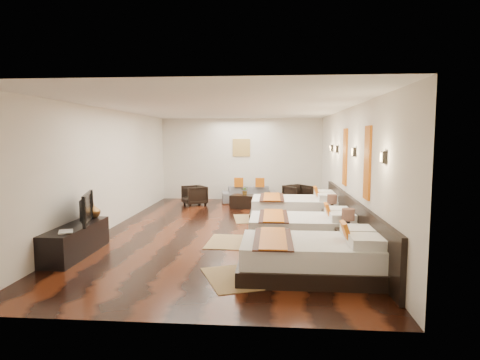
# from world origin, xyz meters

# --- Properties ---
(floor) EXTENTS (5.50, 9.50, 0.01)m
(floor) POSITION_xyz_m (0.00, 0.00, 0.00)
(floor) COLOR black
(floor) RESTS_ON ground
(ceiling) EXTENTS (5.50, 9.50, 0.01)m
(ceiling) POSITION_xyz_m (0.00, 0.00, 2.80)
(ceiling) COLOR white
(ceiling) RESTS_ON floor
(back_wall) EXTENTS (5.50, 0.01, 2.80)m
(back_wall) POSITION_xyz_m (0.00, 4.75, 1.40)
(back_wall) COLOR silver
(back_wall) RESTS_ON floor
(left_wall) EXTENTS (0.01, 9.50, 2.80)m
(left_wall) POSITION_xyz_m (-2.75, 0.00, 1.40)
(left_wall) COLOR silver
(left_wall) RESTS_ON floor
(right_wall) EXTENTS (0.01, 9.50, 2.80)m
(right_wall) POSITION_xyz_m (2.75, 0.00, 1.40)
(right_wall) COLOR silver
(right_wall) RESTS_ON floor
(headboard_panel) EXTENTS (0.08, 6.60, 0.90)m
(headboard_panel) POSITION_xyz_m (2.71, -0.80, 0.45)
(headboard_panel) COLOR black
(headboard_panel) RESTS_ON floor
(bed_near) EXTENTS (2.25, 1.41, 0.86)m
(bed_near) POSITION_xyz_m (1.70, -2.95, 0.29)
(bed_near) COLOR black
(bed_near) RESTS_ON floor
(bed_mid) EXTENTS (2.19, 1.38, 0.84)m
(bed_mid) POSITION_xyz_m (1.70, -1.03, 0.29)
(bed_mid) COLOR black
(bed_mid) RESTS_ON floor
(bed_far) EXTENTS (2.33, 1.47, 0.89)m
(bed_far) POSITION_xyz_m (1.70, 1.33, 0.30)
(bed_far) COLOR black
(bed_far) RESTS_ON floor
(nightstand_a) EXTENTS (0.43, 0.43, 0.86)m
(nightstand_a) POSITION_xyz_m (2.44, -1.78, 0.30)
(nightstand_a) COLOR black
(nightstand_a) RESTS_ON floor
(nightstand_b) EXTENTS (0.42, 0.42, 0.83)m
(nightstand_b) POSITION_xyz_m (2.44, 0.20, 0.29)
(nightstand_b) COLOR black
(nightstand_b) RESTS_ON floor
(jute_mat_near) EXTENTS (1.14, 1.39, 0.01)m
(jute_mat_near) POSITION_xyz_m (0.47, -3.21, 0.01)
(jute_mat_near) COLOR #977A4D
(jute_mat_near) RESTS_ON floor
(jute_mat_mid) EXTENTS (0.81, 1.23, 0.01)m
(jute_mat_mid) POSITION_xyz_m (0.13, -1.05, 0.01)
(jute_mat_mid) COLOR #977A4D
(jute_mat_mid) RESTS_ON floor
(jute_mat_far) EXTENTS (0.93, 1.30, 0.01)m
(jute_mat_far) POSITION_xyz_m (0.46, 1.35, 0.01)
(jute_mat_far) COLOR #977A4D
(jute_mat_far) RESTS_ON floor
(tv_console) EXTENTS (0.50, 1.80, 0.55)m
(tv_console) POSITION_xyz_m (-2.50, -2.21, 0.28)
(tv_console) COLOR black
(tv_console) RESTS_ON floor
(tv) EXTENTS (0.41, 0.99, 0.57)m
(tv) POSITION_xyz_m (-2.45, -2.02, 0.84)
(tv) COLOR black
(tv) RESTS_ON tv_console
(book) EXTENTS (0.34, 0.37, 0.03)m
(book) POSITION_xyz_m (-2.50, -2.79, 0.56)
(book) COLOR black
(book) RESTS_ON tv_console
(figurine) EXTENTS (0.37, 0.37, 0.31)m
(figurine) POSITION_xyz_m (-2.50, -1.47, 0.70)
(figurine) COLOR brown
(figurine) RESTS_ON tv_console
(sofa) EXTENTS (1.88, 0.97, 0.52)m
(sofa) POSITION_xyz_m (0.32, 4.07, 0.26)
(sofa) COLOR slate
(sofa) RESTS_ON floor
(armchair_left) EXTENTS (0.93, 0.92, 0.62)m
(armchair_left) POSITION_xyz_m (-1.41, 3.46, 0.31)
(armchair_left) COLOR black
(armchair_left) RESTS_ON floor
(armchair_right) EXTENTS (0.99, 1.00, 0.66)m
(armchair_right) POSITION_xyz_m (1.87, 3.56, 0.33)
(armchair_right) COLOR black
(armchair_right) RESTS_ON floor
(coffee_table) EXTENTS (1.08, 0.69, 0.40)m
(coffee_table) POSITION_xyz_m (0.32, 3.02, 0.20)
(coffee_table) COLOR black
(coffee_table) RESTS_ON floor
(table_plant) EXTENTS (0.26, 0.22, 0.27)m
(table_plant) POSITION_xyz_m (0.25, 3.01, 0.54)
(table_plant) COLOR #2A581D
(table_plant) RESTS_ON coffee_table
(orange_panel_a) EXTENTS (0.04, 0.40, 1.30)m
(orange_panel_a) POSITION_xyz_m (2.73, -1.90, 1.70)
(orange_panel_a) COLOR #D86014
(orange_panel_a) RESTS_ON right_wall
(orange_panel_b) EXTENTS (0.04, 0.40, 1.30)m
(orange_panel_b) POSITION_xyz_m (2.73, 0.30, 1.70)
(orange_panel_b) COLOR #D86014
(orange_panel_b) RESTS_ON right_wall
(sconce_near) EXTENTS (0.07, 0.12, 0.18)m
(sconce_near) POSITION_xyz_m (2.70, -3.00, 1.85)
(sconce_near) COLOR black
(sconce_near) RESTS_ON right_wall
(sconce_mid) EXTENTS (0.07, 0.12, 0.18)m
(sconce_mid) POSITION_xyz_m (2.70, -0.80, 1.85)
(sconce_mid) COLOR black
(sconce_mid) RESTS_ON right_wall
(sconce_far) EXTENTS (0.07, 0.12, 0.18)m
(sconce_far) POSITION_xyz_m (2.70, 1.40, 1.85)
(sconce_far) COLOR black
(sconce_far) RESTS_ON right_wall
(sconce_lounge) EXTENTS (0.07, 0.12, 0.18)m
(sconce_lounge) POSITION_xyz_m (2.70, 2.30, 1.85)
(sconce_lounge) COLOR black
(sconce_lounge) RESTS_ON right_wall
(gold_artwork) EXTENTS (0.60, 0.04, 0.60)m
(gold_artwork) POSITION_xyz_m (0.00, 4.73, 1.80)
(gold_artwork) COLOR #AD873F
(gold_artwork) RESTS_ON back_wall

